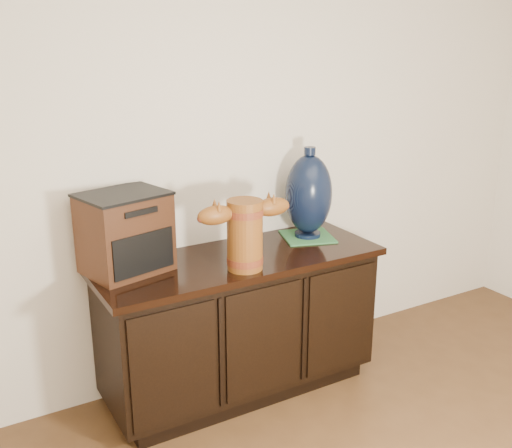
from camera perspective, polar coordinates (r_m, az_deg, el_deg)
sideboard at (r=3.15m, az=-1.61°, el=-9.40°), size 1.46×0.56×0.75m
terracotta_vessel at (r=2.79m, az=-1.07°, el=-0.64°), size 0.47×0.18×0.34m
tv_radio at (r=2.83m, az=-12.36°, el=-0.81°), size 0.44×0.38×0.38m
green_mat at (r=3.30m, az=4.92°, el=-1.19°), size 0.33×0.33×0.01m
lamp_base at (r=3.23m, az=5.03°, el=2.81°), size 0.32×0.32×0.49m
spray_can at (r=3.20m, az=-0.17°, el=0.01°), size 0.07×0.07×0.19m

